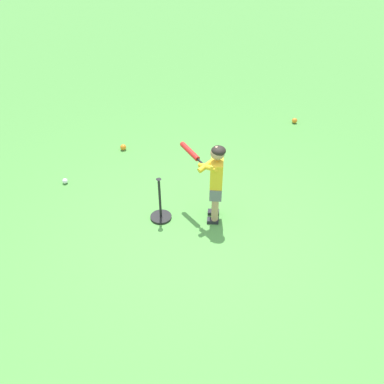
% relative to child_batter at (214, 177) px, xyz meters
% --- Properties ---
extents(ground_plane, '(40.00, 40.00, 0.00)m').
position_rel_child_batter_xyz_m(ground_plane, '(-0.39, 0.24, -0.65)').
color(ground_plane, '#519942').
extents(child_batter, '(0.66, 0.52, 1.08)m').
position_rel_child_batter_xyz_m(child_batter, '(0.00, 0.00, 0.00)').
color(child_batter, '#232328').
rests_on(child_batter, ground).
extents(play_ball_by_bucket, '(0.10, 0.10, 0.10)m').
position_rel_child_batter_xyz_m(play_ball_by_bucket, '(1.90, 1.25, -0.60)').
color(play_ball_by_bucket, orange).
rests_on(play_ball_by_bucket, ground).
extents(play_ball_behind_batter, '(0.10, 0.10, 0.10)m').
position_rel_child_batter_xyz_m(play_ball_behind_batter, '(2.58, -1.94, -0.60)').
color(play_ball_behind_batter, orange).
rests_on(play_ball_behind_batter, ground).
extents(play_ball_midfield, '(0.08, 0.08, 0.08)m').
position_rel_child_batter_xyz_m(play_ball_midfield, '(0.99, 2.06, -0.61)').
color(play_ball_midfield, white).
rests_on(play_ball_midfield, ground).
extents(batting_tee, '(0.28, 0.28, 0.62)m').
position_rel_child_batter_xyz_m(batting_tee, '(0.06, 0.68, -0.55)').
color(batting_tee, black).
rests_on(batting_tee, ground).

